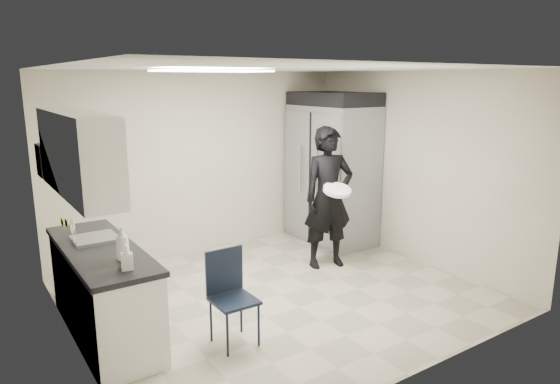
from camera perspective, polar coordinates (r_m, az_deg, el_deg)
floor at (r=6.01m, az=-0.02°, el=-11.65°), size 4.50×4.50×0.00m
ceiling at (r=5.47m, az=-0.03°, el=13.99°), size 4.50×4.50×0.00m
back_wall at (r=7.31m, az=-8.82°, el=3.29°), size 4.50×0.00×4.50m
left_wall at (r=4.76m, az=-23.16°, el=-2.66°), size 0.00×4.00×4.00m
right_wall at (r=7.08m, az=15.28°, el=2.68°), size 0.00×4.00×4.00m
ceiling_panel at (r=5.52m, az=-7.76°, el=13.56°), size 1.20×0.60×0.02m
lower_counter at (r=5.28m, az=-19.52°, el=-10.88°), size 0.60×1.90×0.86m
countertop at (r=5.12m, az=-19.89°, el=-6.19°), size 0.64×1.95×0.05m
sink at (r=5.36m, az=-20.34°, el=-5.56°), size 0.42×0.40×0.14m
faucet at (r=5.28m, az=-22.57°, el=-4.32°), size 0.02×0.02×0.24m
upper_cabinets at (r=4.88m, az=-22.14°, el=4.10°), size 0.35×1.80×0.75m
towel_dispenser at (r=6.02m, az=-24.91°, el=3.34°), size 0.22×0.30×0.35m
notice_sticker_left at (r=4.87m, az=-23.24°, el=-3.29°), size 0.00×0.12×0.07m
notice_sticker_right at (r=5.08m, az=-23.63°, el=-3.19°), size 0.00×0.12×0.07m
commercial_fridge at (r=7.73m, az=5.97°, el=1.99°), size 0.80×1.35×2.10m
fridge_compressor at (r=7.60m, az=6.17°, el=10.54°), size 0.80×1.35×0.20m
folding_chair at (r=4.83m, az=-5.26°, el=-12.28°), size 0.39×0.39×0.88m
man_tuxedo at (r=6.65m, az=5.56°, el=-0.66°), size 0.79×0.62×1.89m
bucket_lid at (r=6.40m, az=6.54°, el=0.23°), size 0.44×0.44×0.04m
soap_bottle_a at (r=4.65m, az=-17.57°, el=-5.61°), size 0.13×0.13×0.31m
soap_bottle_b at (r=4.42m, az=-17.11°, el=-7.14°), size 0.12×0.12×0.22m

